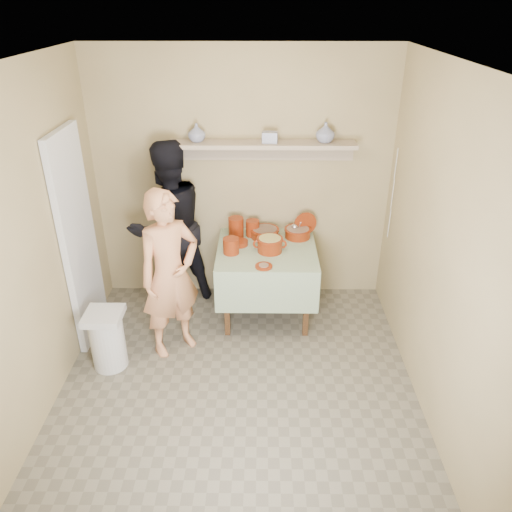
{
  "coord_description": "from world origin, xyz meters",
  "views": [
    {
      "loc": [
        0.19,
        -3.09,
        2.98
      ],
      "look_at": [
        0.15,
        0.75,
        0.95
      ],
      "focal_mm": 35.0,
      "sensor_mm": 36.0,
      "label": 1
    }
  ],
  "objects_px": {
    "person_cook": "(170,275)",
    "cazuela_rice": "(270,243)",
    "person_helper": "(169,226)",
    "serving_table": "(267,259)",
    "trash_bin": "(107,339)"
  },
  "relations": [
    {
      "from": "person_helper",
      "to": "serving_table",
      "type": "relative_size",
      "value": 1.82
    },
    {
      "from": "trash_bin",
      "to": "serving_table",
      "type": "bearing_deg",
      "value": 31.15
    },
    {
      "from": "person_helper",
      "to": "cazuela_rice",
      "type": "relative_size",
      "value": 5.35
    },
    {
      "from": "person_helper",
      "to": "cazuela_rice",
      "type": "height_order",
      "value": "person_helper"
    },
    {
      "from": "person_helper",
      "to": "serving_table",
      "type": "bearing_deg",
      "value": 128.05
    },
    {
      "from": "cazuela_rice",
      "to": "trash_bin",
      "type": "distance_m",
      "value": 1.73
    },
    {
      "from": "serving_table",
      "to": "cazuela_rice",
      "type": "height_order",
      "value": "cazuela_rice"
    },
    {
      "from": "serving_table",
      "to": "trash_bin",
      "type": "relative_size",
      "value": 1.74
    },
    {
      "from": "cazuela_rice",
      "to": "trash_bin",
      "type": "height_order",
      "value": "cazuela_rice"
    },
    {
      "from": "person_cook",
      "to": "serving_table",
      "type": "relative_size",
      "value": 1.62
    },
    {
      "from": "serving_table",
      "to": "person_cook",
      "type": "bearing_deg",
      "value": -145.7
    },
    {
      "from": "serving_table",
      "to": "trash_bin",
      "type": "bearing_deg",
      "value": -148.85
    },
    {
      "from": "person_cook",
      "to": "serving_table",
      "type": "distance_m",
      "value": 1.05
    },
    {
      "from": "person_cook",
      "to": "person_helper",
      "type": "bearing_deg",
      "value": 62.23
    },
    {
      "from": "person_cook",
      "to": "cazuela_rice",
      "type": "height_order",
      "value": "person_cook"
    }
  ]
}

